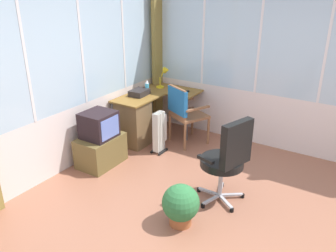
{
  "coord_description": "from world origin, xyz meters",
  "views": [
    {
      "loc": [
        -2.87,
        -1.19,
        2.43
      ],
      "look_at": [
        0.58,
        1.01,
        0.7
      ],
      "focal_mm": 37.42,
      "sensor_mm": 36.0,
      "label": 1
    }
  ],
  "objects": [
    {
      "name": "potted_plant",
      "position": [
        -0.22,
        0.34,
        0.25
      ],
      "size": [
        0.4,
        0.4,
        0.47
      ],
      "color": "#A65C33",
      "rests_on": "ground"
    },
    {
      "name": "tv_on_stand",
      "position": [
        0.32,
        1.96,
        0.34
      ],
      "size": [
        0.64,
        0.45,
        0.78
      ],
      "color": "brown",
      "rests_on": "ground"
    },
    {
      "name": "office_chair",
      "position": [
        0.41,
        0.11,
        0.6
      ],
      "size": [
        0.63,
        0.59,
        1.05
      ],
      "color": "#B7B7BF",
      "rests_on": "ground"
    },
    {
      "name": "paper_tray",
      "position": [
        1.33,
        2.03,
        0.78
      ],
      "size": [
        0.31,
        0.25,
        0.09
      ],
      "primitive_type": "cube",
      "rotation": [
        0.0,
        0.0,
        0.06
      ],
      "color": "#2B2625",
      "rests_on": "desk"
    },
    {
      "name": "ground",
      "position": [
        0.0,
        0.0,
        -0.03
      ],
      "size": [
        5.31,
        5.55,
        0.06
      ],
      "primitive_type": "cube",
      "color": "#975F47"
    },
    {
      "name": "curtain_corner",
      "position": [
        2.05,
        2.17,
        1.21
      ],
      "size": [
        0.24,
        0.07,
        2.41
      ],
      "primitive_type": "cube",
      "rotation": [
        0.0,
        0.0,
        -0.01
      ],
      "color": "olive",
      "rests_on": "ground"
    },
    {
      "name": "desk",
      "position": [
        1.15,
        1.97,
        0.4
      ],
      "size": [
        1.29,
        0.95,
        0.73
      ],
      "color": "olive",
      "rests_on": "ground"
    },
    {
      "name": "spray_bottle",
      "position": [
        1.49,
        1.99,
        0.84
      ],
      "size": [
        0.06,
        0.06,
        0.22
      ],
      "color": "#4AB9DD",
      "rests_on": "desk"
    },
    {
      "name": "north_window_panel",
      "position": [
        -0.0,
        2.3,
        1.26
      ],
      "size": [
        4.31,
        0.07,
        2.51
      ],
      "color": "silver",
      "rests_on": "ground"
    },
    {
      "name": "space_heater",
      "position": [
        1.09,
        1.49,
        0.32
      ],
      "size": [
        0.26,
        0.17,
        0.64
      ],
      "color": "silver",
      "rests_on": "ground"
    },
    {
      "name": "wooden_armchair",
      "position": [
        1.49,
        1.34,
        0.6
      ],
      "size": [
        0.65,
        0.64,
        0.94
      ],
      "color": "brown",
      "rests_on": "ground"
    },
    {
      "name": "east_window_panel",
      "position": [
        2.18,
        0.0,
        1.26
      ],
      "size": [
        0.07,
        4.55,
        2.51
      ],
      "color": "silver",
      "rests_on": "ground"
    },
    {
      "name": "tv_remote",
      "position": [
        1.87,
        1.52,
        0.74
      ],
      "size": [
        0.1,
        0.15,
        0.02
      ],
      "primitive_type": "cube",
      "rotation": [
        0.0,
        0.0,
        0.44
      ],
      "color": "black",
      "rests_on": "desk"
    },
    {
      "name": "desk_lamp",
      "position": [
        1.94,
        1.94,
        0.96
      ],
      "size": [
        0.22,
        0.19,
        0.35
      ],
      "color": "yellow",
      "rests_on": "desk"
    }
  ]
}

